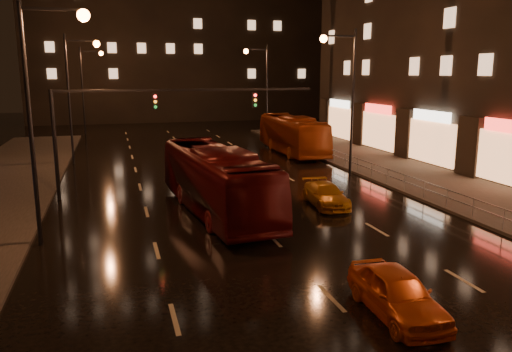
% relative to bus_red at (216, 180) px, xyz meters
% --- Properties ---
extents(ground, '(140.00, 140.00, 0.00)m').
position_rel_bus_red_xyz_m(ground, '(1.50, 5.05, -1.69)').
color(ground, black).
rests_on(ground, ground).
extents(sidewalk_right, '(7.00, 70.00, 0.15)m').
position_rel_bus_red_xyz_m(sidewalk_right, '(15.00, 0.05, -1.62)').
color(sidewalk_right, '#38332D').
rests_on(sidewalk_right, ground).
extents(building_distant, '(44.00, 16.00, 36.00)m').
position_rel_bus_red_xyz_m(building_distant, '(5.50, 57.05, 16.31)').
color(building_distant, black).
rests_on(building_distant, ground).
extents(traffic_signal, '(15.31, 0.32, 6.20)m').
position_rel_bus_red_xyz_m(traffic_signal, '(-3.56, 5.05, 3.04)').
color(traffic_signal, black).
rests_on(traffic_signal, ground).
extents(railing_right, '(0.05, 56.00, 1.00)m').
position_rel_bus_red_xyz_m(railing_right, '(11.70, 3.05, -0.80)').
color(railing_right, '#99999E').
rests_on(railing_right, sidewalk_right).
extents(bus_red, '(4.06, 12.38, 3.39)m').
position_rel_bus_red_xyz_m(bus_red, '(0.00, 0.00, 0.00)').
color(bus_red, '#530B0C').
rests_on(bus_red, ground).
extents(bus_curb, '(3.09, 12.04, 3.34)m').
position_rel_bus_red_xyz_m(bus_curb, '(10.50, 17.39, -0.02)').
color(bus_curb, '#A03A10').
rests_on(bus_curb, ground).
extents(taxi_near, '(1.83, 4.18, 1.40)m').
position_rel_bus_red_xyz_m(taxi_near, '(2.88, -12.51, -0.99)').
color(taxi_near, '#E45A15').
rests_on(taxi_near, ground).
extents(taxi_far, '(2.00, 4.29, 1.21)m').
position_rel_bus_red_xyz_m(taxi_far, '(5.96, -0.35, -1.09)').
color(taxi_far, '#C47A12').
rests_on(taxi_far, ground).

